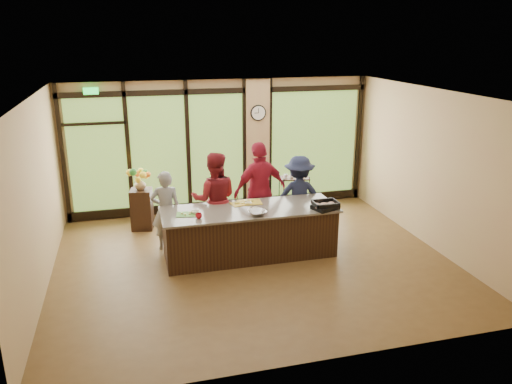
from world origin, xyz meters
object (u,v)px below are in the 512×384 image
island_base (250,233)px  cook_right (299,196)px  cook_left (166,211)px  bar_cart (294,189)px  roasting_pan (325,207)px  flower_stand (142,209)px

island_base → cook_right: 1.48m
cook_left → bar_cart: (3.02, 1.38, -0.23)m
roasting_pan → flower_stand: roasting_pan is taller
island_base → flower_stand: (-1.87, 1.88, -0.01)m
cook_left → cook_right: bearing=-173.6°
cook_left → bar_cart: bearing=-150.3°
roasting_pan → bar_cart: 2.49m
island_base → flower_stand: bearing=134.8°
cook_right → flower_stand: bearing=-6.4°
bar_cart → cook_left: bearing=-146.7°
bar_cart → flower_stand: bearing=-168.0°
roasting_pan → cook_right: bearing=75.3°
cook_right → roasting_pan: 1.13m
flower_stand → bar_cart: size_ratio=0.95×
cook_left → flower_stand: 1.30m
island_base → bar_cart: size_ratio=3.40×
roasting_pan → flower_stand: (-3.19, 2.25, -0.53)m
cook_left → island_base: bearing=159.7°
cook_left → roasting_pan: size_ratio=3.54×
island_base → cook_left: 1.64m
cook_left → roasting_pan: (2.77, -1.06, 0.19)m
flower_stand → cook_left: bearing=-59.7°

